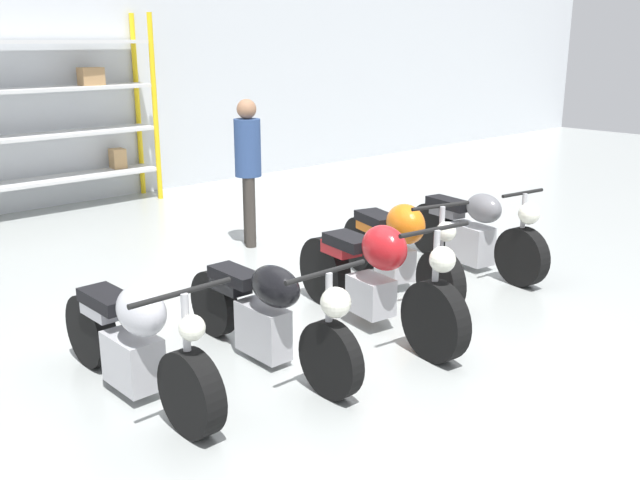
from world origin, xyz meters
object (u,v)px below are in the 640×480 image
object	(u,v)px
motorcycle_red	(376,278)
person_browsing	(248,160)
motorcycle_orange	(399,246)
shelving_rack	(4,118)
motorcycle_silver	(135,343)
motorcycle_black	(268,313)
motorcycle_grey	(475,232)

from	to	relation	value
motorcycle_red	person_browsing	size ratio (longest dim) A/B	1.22
motorcycle_orange	shelving_rack	bearing A→B (deg)	-147.36
motorcycle_silver	motorcycle_black	world-z (taller)	motorcycle_silver
motorcycle_black	motorcycle_red	xyz separation A→B (m)	(1.13, -0.09, 0.05)
motorcycle_black	motorcycle_red	size ratio (longest dim) A/B	0.94
shelving_rack	person_browsing	distance (m)	3.79
person_browsing	motorcycle_grey	bearing A→B (deg)	146.91
shelving_rack	motorcycle_red	xyz separation A→B (m)	(0.84, -6.29, -0.94)
motorcycle_red	person_browsing	distance (m)	3.06
motorcycle_silver	motorcycle_red	distance (m)	2.18
person_browsing	motorcycle_silver	bearing A→B (deg)	70.76
motorcycle_orange	motorcycle_silver	bearing A→B (deg)	-69.79
shelving_rack	person_browsing	world-z (taller)	shelving_rack
motorcycle_silver	motorcycle_orange	world-z (taller)	motorcycle_orange
motorcycle_black	person_browsing	size ratio (longest dim) A/B	1.15
person_browsing	motorcycle_black	bearing A→B (deg)	85.02
motorcycle_silver	motorcycle_black	distance (m)	1.05
person_browsing	motorcycle_red	bearing A→B (deg)	104.06
shelving_rack	person_browsing	size ratio (longest dim) A/B	2.53
motorcycle_black	motorcycle_orange	distance (m)	2.11
motorcycle_orange	motorcycle_grey	distance (m)	1.15
shelving_rack	motorcycle_black	world-z (taller)	shelving_rack
motorcycle_red	motorcycle_orange	world-z (taller)	motorcycle_red
motorcycle_red	motorcycle_grey	world-z (taller)	motorcycle_red
shelving_rack	motorcycle_black	size ratio (longest dim) A/B	2.19
shelving_rack	motorcycle_silver	world-z (taller)	shelving_rack
shelving_rack	motorcycle_silver	size ratio (longest dim) A/B	2.28
motorcycle_black	motorcycle_orange	world-z (taller)	motorcycle_orange
motorcycle_black	motorcycle_grey	size ratio (longest dim) A/B	1.05
motorcycle_silver	motorcycle_grey	bearing A→B (deg)	91.33
motorcycle_black	motorcycle_red	bearing A→B (deg)	86.51
motorcycle_black	motorcycle_grey	xyz separation A→B (m)	(3.19, 0.36, -0.01)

